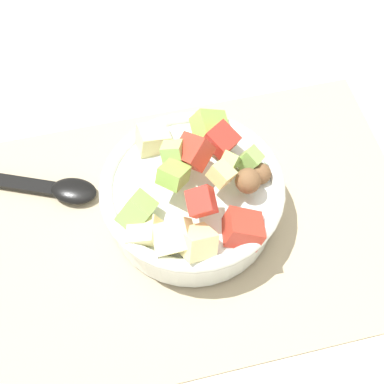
% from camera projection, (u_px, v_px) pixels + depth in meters
% --- Properties ---
extents(ground_plane, '(2.40, 2.40, 0.00)m').
position_uv_depth(ground_plane, '(195.00, 225.00, 0.67)').
color(ground_plane, silver).
extents(placemat, '(0.52, 0.35, 0.01)m').
position_uv_depth(placemat, '(195.00, 224.00, 0.67)').
color(placemat, tan).
rests_on(placemat, ground_plane).
extents(salad_bowl, '(0.21, 0.21, 0.12)m').
position_uv_depth(salad_bowl, '(192.00, 196.00, 0.64)').
color(salad_bowl, white).
rests_on(salad_bowl, placemat).
extents(serving_spoon, '(0.19, 0.10, 0.01)m').
position_uv_depth(serving_spoon, '(45.00, 187.00, 0.69)').
color(serving_spoon, black).
rests_on(serving_spoon, placemat).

